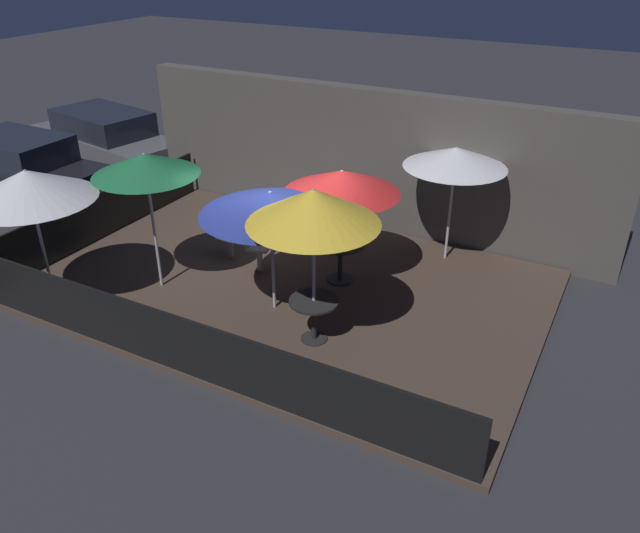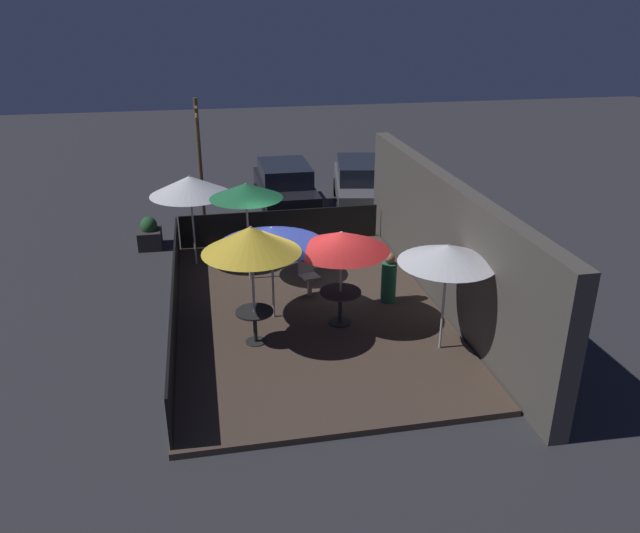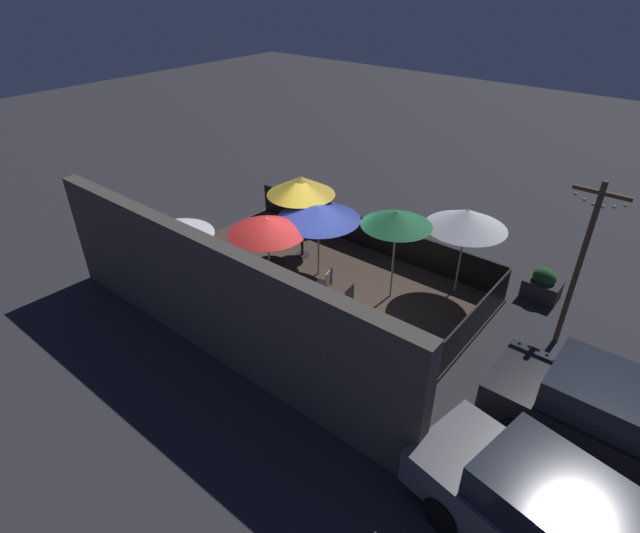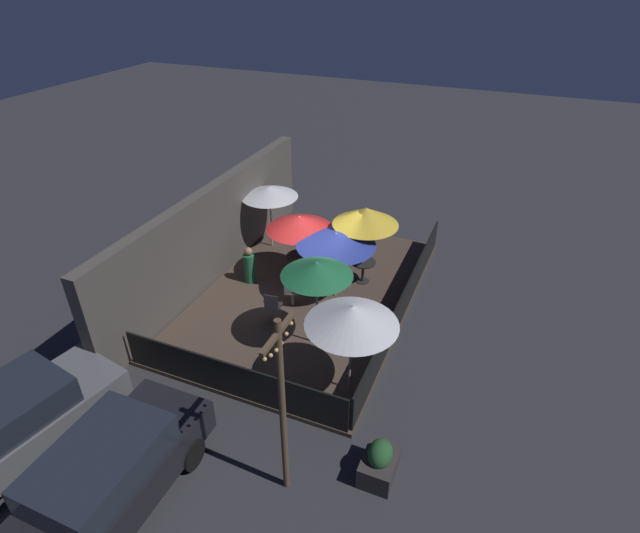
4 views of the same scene
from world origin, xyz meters
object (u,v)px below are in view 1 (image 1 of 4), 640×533
patio_umbrella_1 (313,207)px  patio_umbrella_3 (28,185)px  dining_table_1 (314,309)px  patio_umbrella_2 (456,157)px  patron_0 (333,217)px  parked_car_0 (20,169)px  parked_car_1 (106,140)px  dining_table_0 (340,250)px  patio_chair_1 (227,234)px  patio_umbrella_4 (270,203)px  patio_umbrella_0 (342,182)px  patio_chair_0 (256,245)px  patio_umbrella_5 (145,164)px

patio_umbrella_1 → patio_umbrella_3: size_ratio=1.05×
dining_table_1 → patio_umbrella_2: bearing=75.5°
patron_0 → parked_car_0: parked_car_0 is taller
parked_car_1 → dining_table_0: bearing=-7.0°
patio_umbrella_3 → patron_0: size_ratio=2.01×
patron_0 → parked_car_1: parked_car_1 is taller
patio_umbrella_3 → patio_chair_1: bearing=59.9°
patio_umbrella_3 → dining_table_0: 5.20m
dining_table_1 → patron_0: bearing=112.4°
dining_table_0 → patio_umbrella_3: bearing=-142.5°
patio_umbrella_2 → dining_table_0: (-1.42, -1.73, -1.44)m
patron_0 → patio_umbrella_4: bearing=174.8°
patio_umbrella_4 → patron_0: 3.04m
patron_0 → parked_car_1: (-7.40, 1.26, 0.19)m
patio_umbrella_0 → dining_table_0: bearing=0.0°
patio_umbrella_2 → patio_chair_0: patio_umbrella_2 is taller
patio_umbrella_4 → dining_table_1: patio_umbrella_4 is taller
patio_umbrella_0 → patio_umbrella_5: (-2.73, -1.70, 0.38)m
patio_chair_1 → patio_chair_0: bearing=-19.6°
patio_chair_0 → patron_0: patron_0 is taller
patio_chair_0 → parked_car_1: parked_car_1 is taller
patio_umbrella_0 → parked_car_1: (-8.24, 2.59, -1.16)m
dining_table_1 → patio_chair_0: 2.48m
patio_umbrella_3 → dining_table_1: bearing=14.5°
patio_umbrella_3 → patio_chair_0: patio_umbrella_3 is taller
dining_table_0 → parked_car_1: bearing=162.5°
dining_table_0 → dining_table_1: dining_table_0 is taller
dining_table_1 → parked_car_0: bearing=168.1°
patio_umbrella_1 → patron_0: patio_umbrella_1 is taller
patio_umbrella_1 → patio_umbrella_2: size_ratio=1.13×
dining_table_1 → patio_chair_1: (-2.81, 1.65, -0.06)m
patio_chair_0 → parked_car_0: size_ratio=0.22×
patio_umbrella_2 → patio_umbrella_4: patio_umbrella_2 is taller
parked_car_0 → patio_umbrella_4: bearing=-10.2°
patio_umbrella_0 → dining_table_0: size_ratio=2.35×
patio_umbrella_3 → patio_chair_0: (2.41, 2.59, -1.61)m
patio_umbrella_2 → patio_umbrella_5: (-4.15, -3.44, 0.24)m
dining_table_0 → parked_car_1: 8.64m
patron_0 → parked_car_0: size_ratio=0.28×
patio_umbrella_0 → parked_car_0: bearing=-179.9°
patio_umbrella_4 → patio_chair_0: bearing=135.9°
patio_umbrella_0 → patio_chair_0: 2.09m
parked_car_0 → dining_table_0: bearing=-0.2°
patio_chair_1 → parked_car_1: size_ratio=0.19×
patio_umbrella_5 → patio_umbrella_0: bearing=32.0°
patio_umbrella_2 → patron_0: bearing=-169.8°
patio_umbrella_2 → parked_car_0: bearing=-169.9°
dining_table_1 → parked_car_1: size_ratio=0.16×
patio_chair_0 → parked_car_1: 7.36m
patio_umbrella_0 → patio_umbrella_2: (1.42, 1.73, 0.14)m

